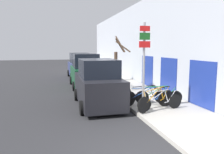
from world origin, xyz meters
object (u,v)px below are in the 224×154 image
bicycle_3 (159,96)px  parked_car_2 (79,67)px  bicycle_0 (160,102)px  bicycle_1 (157,100)px  bicycle_4 (145,96)px  parked_car_0 (98,85)px  pedestrian_near (119,70)px  bicycle_2 (146,98)px  parked_car_1 (85,72)px  street_tree (117,67)px  signpost (144,62)px

bicycle_3 → parked_car_2: size_ratio=0.53×
bicycle_0 → bicycle_1: (-0.06, 0.20, 0.03)m
bicycle_4 → parked_car_2: size_ratio=0.55×
bicycle_4 → bicycle_0: bearing=-171.3°
bicycle_4 → parked_car_0: bearing=70.3°
bicycle_4 → pedestrian_near: (0.98, 7.90, 0.53)m
parked_car_2 → bicycle_2: bearing=-83.5°
bicycle_0 → bicycle_4: bearing=2.9°
bicycle_0 → bicycle_1: size_ratio=0.97×
bicycle_4 → parked_car_1: bearing=18.2°
bicycle_1 → parked_car_1: parked_car_1 is taller
bicycle_0 → street_tree: bearing=3.6°
bicycle_4 → parked_car_2: (-2.00, 11.55, 0.54)m
bicycle_0 → pedestrian_near: (0.79, 9.11, 0.54)m
bicycle_0 → bicycle_4: size_ratio=0.95×
bicycle_2 → bicycle_4: (0.15, 0.49, -0.00)m
pedestrian_near → street_tree: size_ratio=0.46×
bicycle_0 → parked_car_0: parked_car_0 is taller
bicycle_1 → parked_car_2: 12.75m
parked_car_0 → street_tree: street_tree is taller
bicycle_4 → pedestrian_near: bearing=-7.1°
bicycle_3 → bicycle_4: (-0.63, 0.20, 0.00)m
parked_car_1 → street_tree: bearing=-63.7°
signpost → pedestrian_near: 9.05m
bicycle_2 → bicycle_3: bearing=-55.8°
bicycle_4 → parked_car_2: parked_car_2 is taller
bicycle_3 → bicycle_0: bearing=169.8°
signpost → parked_car_1: 7.55m
parked_car_0 → parked_car_1: 5.55m
bicycle_4 → street_tree: street_tree is taller
signpost → parked_car_2: signpost is taller
parked_car_0 → parked_car_2: 10.76m
bicycle_0 → parked_car_2: (-2.18, 12.76, 0.55)m
signpost → parked_car_0: 2.72m
signpost → street_tree: size_ratio=1.10×
signpost → parked_car_0: size_ratio=0.85×
parked_car_0 → bicycle_3: bearing=-19.0°
signpost → parked_car_2: (-1.49, 12.50, -1.18)m
parked_car_2 → pedestrian_near: 4.71m
signpost → pedestrian_near: (1.49, 8.85, -1.19)m
bicycle_0 → parked_car_1: parked_car_1 is taller
parked_car_2 → street_tree: street_tree is taller
bicycle_2 → parked_car_0: 2.49m
parked_car_0 → parked_car_1: (0.12, 5.55, 0.04)m
bicycle_4 → parked_car_0: parked_car_0 is taller
parked_car_2 → pedestrian_near: bearing=-53.1°
bicycle_2 → bicycle_4: size_ratio=1.02×
bicycle_1 → bicycle_4: bicycle_1 is taller
bicycle_0 → pedestrian_near: pedestrian_near is taller
bicycle_4 → signpost: bearing=151.8°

